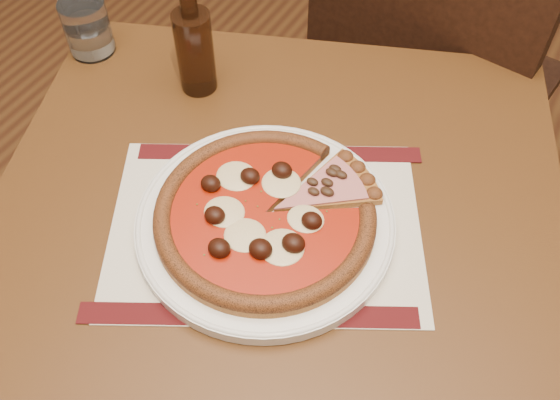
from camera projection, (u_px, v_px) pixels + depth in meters
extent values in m
cube|color=#593515|center=(273.00, 232.00, 0.86)|extent=(1.04, 1.04, 0.04)
cylinder|color=#593515|center=(144.00, 182.00, 1.40)|extent=(0.05, 0.05, 0.71)
cylinder|color=#593515|center=(459.00, 218.00, 1.34)|extent=(0.05, 0.05, 0.71)
cube|color=black|center=(438.00, 85.00, 1.45)|extent=(0.50, 0.50, 0.04)
cylinder|color=black|center=(518.00, 143.00, 1.66)|extent=(0.04, 0.04, 0.44)
cylinder|color=black|center=(393.00, 85.00, 1.80)|extent=(0.04, 0.04, 0.44)
cylinder|color=black|center=(452.00, 239.00, 1.47)|extent=(0.04, 0.04, 0.44)
cylinder|color=black|center=(319.00, 166.00, 1.61)|extent=(0.04, 0.04, 0.44)
cube|color=black|center=(414.00, 41.00, 1.15)|extent=(0.45, 0.10, 0.47)
cube|color=beige|center=(265.00, 227.00, 0.84)|extent=(0.51, 0.46, 0.00)
cylinder|color=white|center=(265.00, 223.00, 0.83)|extent=(0.35, 0.35, 0.02)
cylinder|color=#AA6F29|center=(265.00, 216.00, 0.82)|extent=(0.29, 0.29, 0.01)
torus|color=brown|center=(265.00, 213.00, 0.82)|extent=(0.29, 0.29, 0.02)
cylinder|color=#940C07|center=(265.00, 213.00, 0.82)|extent=(0.25, 0.25, 0.00)
ellipsoid|color=beige|center=(280.00, 184.00, 0.84)|extent=(0.05, 0.04, 0.01)
ellipsoid|color=beige|center=(234.00, 172.00, 0.85)|extent=(0.05, 0.04, 0.01)
ellipsoid|color=beige|center=(227.00, 210.00, 0.81)|extent=(0.05, 0.04, 0.01)
ellipsoid|color=beige|center=(228.00, 253.00, 0.77)|extent=(0.05, 0.04, 0.01)
ellipsoid|color=beige|center=(279.00, 240.00, 0.78)|extent=(0.05, 0.04, 0.01)
ellipsoid|color=beige|center=(325.00, 221.00, 0.80)|extent=(0.05, 0.04, 0.01)
ellipsoid|color=black|center=(279.00, 171.00, 0.84)|extent=(0.03, 0.03, 0.02)
ellipsoid|color=black|center=(243.00, 156.00, 0.85)|extent=(0.03, 0.03, 0.02)
ellipsoid|color=black|center=(226.00, 186.00, 0.82)|extent=(0.03, 0.03, 0.02)
ellipsoid|color=black|center=(195.00, 213.00, 0.80)|extent=(0.03, 0.03, 0.02)
ellipsoid|color=black|center=(231.00, 233.00, 0.78)|extent=(0.03, 0.03, 0.02)
ellipsoid|color=black|center=(258.00, 264.00, 0.75)|extent=(0.03, 0.03, 0.02)
ellipsoid|color=black|center=(292.00, 236.00, 0.77)|extent=(0.03, 0.03, 0.02)
ellipsoid|color=black|center=(333.00, 221.00, 0.79)|extent=(0.03, 0.03, 0.02)
ellipsoid|color=#341F13|center=(310.00, 199.00, 0.82)|extent=(0.02, 0.01, 0.01)
ellipsoid|color=#341F13|center=(337.00, 189.00, 0.83)|extent=(0.02, 0.01, 0.01)
ellipsoid|color=#341F13|center=(308.00, 195.00, 0.83)|extent=(0.02, 0.01, 0.01)
ellipsoid|color=#341F13|center=(333.00, 182.00, 0.84)|extent=(0.02, 0.01, 0.01)
ellipsoid|color=#341F13|center=(305.00, 191.00, 0.83)|extent=(0.02, 0.01, 0.01)
ellipsoid|color=#341F13|center=(327.00, 175.00, 0.85)|extent=(0.02, 0.01, 0.01)
ellipsoid|color=#341F13|center=(302.00, 187.00, 0.84)|extent=(0.02, 0.01, 0.01)
cylinder|color=white|center=(87.00, 27.00, 1.03)|extent=(0.09, 0.09, 0.09)
cylinder|color=#341A0D|center=(195.00, 52.00, 0.96)|extent=(0.06, 0.06, 0.14)
cylinder|color=#341A0D|center=(189.00, 4.00, 0.89)|extent=(0.03, 0.03, 0.06)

